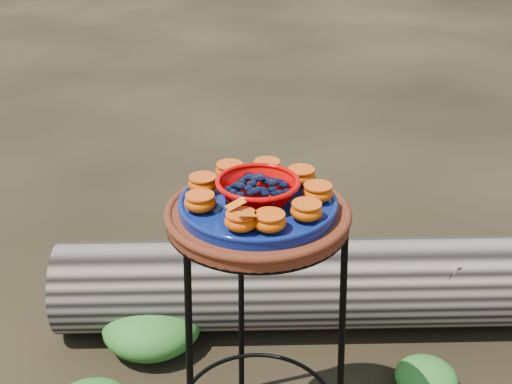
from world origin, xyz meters
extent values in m
cylinder|color=#3B1106|center=(0.00, 0.00, 0.72)|extent=(0.40, 0.40, 0.03)
cylinder|color=#070B43|center=(0.00, 0.00, 0.74)|extent=(0.34, 0.34, 0.02)
ellipsoid|color=#C23800|center=(-0.06, -0.11, 0.77)|extent=(0.07, 0.07, 0.04)
ellipsoid|color=#C23800|center=(0.00, -0.13, 0.77)|extent=(0.07, 0.07, 0.04)
ellipsoid|color=#C23800|center=(0.08, -0.10, 0.77)|extent=(0.07, 0.07, 0.04)
ellipsoid|color=#C23800|center=(0.13, -0.03, 0.77)|extent=(0.07, 0.07, 0.04)
ellipsoid|color=#C23800|center=(0.11, 0.06, 0.77)|extent=(0.07, 0.07, 0.04)
ellipsoid|color=#C23800|center=(0.05, 0.12, 0.77)|extent=(0.07, 0.07, 0.04)
ellipsoid|color=#C23800|center=(-0.04, 0.12, 0.77)|extent=(0.07, 0.07, 0.04)
ellipsoid|color=#C23800|center=(-0.11, 0.07, 0.77)|extent=(0.07, 0.07, 0.04)
ellipsoid|color=#C23800|center=(-0.13, -0.02, 0.77)|extent=(0.07, 0.07, 0.04)
ellipsoid|color=#2A721F|center=(0.54, 0.11, 0.05)|extent=(0.19, 0.19, 0.09)
ellipsoid|color=#2A721F|center=(-0.24, 0.49, 0.08)|extent=(0.32, 0.32, 0.16)
camera|label=1|loc=(-0.27, -1.21, 1.40)|focal=45.00mm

